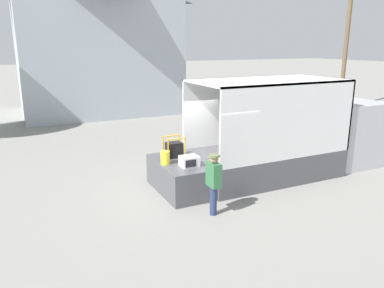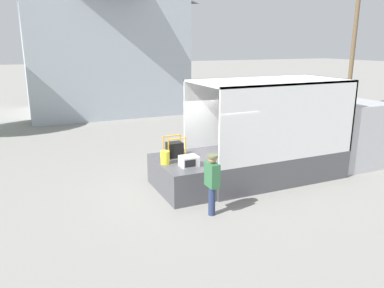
% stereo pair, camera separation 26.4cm
% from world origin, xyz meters
% --- Properties ---
extents(ground_plane, '(160.00, 160.00, 0.00)m').
position_xyz_m(ground_plane, '(0.00, 0.00, 0.00)').
color(ground_plane, gray).
extents(box_truck, '(7.00, 2.45, 3.20)m').
position_xyz_m(box_truck, '(4.04, -0.00, 0.96)').
color(box_truck, '#B2B2B7').
rests_on(box_truck, ground).
extents(tailgate_deck, '(1.30, 2.32, 0.92)m').
position_xyz_m(tailgate_deck, '(-0.65, 0.00, 0.46)').
color(tailgate_deck, '#4C4C51').
rests_on(tailgate_deck, ground).
extents(microwave, '(0.50, 0.42, 0.30)m').
position_xyz_m(microwave, '(-0.59, -0.52, 1.08)').
color(microwave, white).
rests_on(microwave, tailgate_deck).
extents(portable_generator, '(0.59, 0.46, 0.64)m').
position_xyz_m(portable_generator, '(-0.60, 0.50, 1.17)').
color(portable_generator, black).
rests_on(portable_generator, tailgate_deck).
extents(orange_bucket, '(0.27, 0.27, 0.38)m').
position_xyz_m(orange_bucket, '(-1.12, -0.03, 1.12)').
color(orange_bucket, yellow).
rests_on(orange_bucket, tailgate_deck).
extents(worker_person, '(0.29, 0.44, 1.62)m').
position_xyz_m(worker_person, '(-0.53, -1.85, 0.99)').
color(worker_person, navy).
rests_on(worker_person, ground).
extents(house_backdrop, '(9.74, 7.67, 9.40)m').
position_xyz_m(house_backdrop, '(0.21, 15.12, 4.79)').
color(house_backdrop, '#A8B2BC').
rests_on(house_backdrop, ground).
extents(utility_pole, '(1.80, 0.28, 8.61)m').
position_xyz_m(utility_pole, '(15.63, 9.22, 4.46)').
color(utility_pole, brown).
rests_on(utility_pole, ground).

